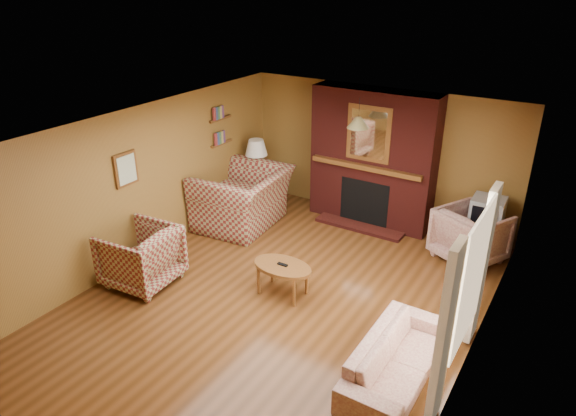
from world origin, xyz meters
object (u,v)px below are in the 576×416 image
Objects in this scene: floral_armchair at (470,235)px; fireplace at (372,159)px; plaid_loveseat at (243,198)px; plaid_armchair at (141,256)px; coffee_table at (283,269)px; floral_sofa at (397,359)px; side_table at (257,190)px; crt_tv at (487,212)px; table_lamp at (256,155)px; tv_stand at (482,239)px.

fireplace is at bearing 13.11° from floral_armchair.
plaid_loveseat reaches higher than plaid_armchair.
plaid_loveseat is at bearing 140.14° from coffee_table.
coffee_table is at bearing 69.86° from floral_sofa.
side_table is 1.28× the size of crt_tv.
coffee_table is (-1.97, -2.36, -0.02)m from floral_armchair.
plaid_loveseat is at bearing -163.62° from crt_tv.
plaid_loveseat is 3.12× the size of crt_tv.
fireplace is 2.50× the size of plaid_armchair.
coffee_table is 3.40m from crt_tv.
fireplace is 3.46× the size of table_lamp.
table_lamp is (-0.25, 0.80, 0.52)m from plaid_loveseat.
crt_tv reaches higher than floral_sofa.
coffee_table is (-1.96, 0.73, 0.15)m from floral_sofa.
floral_armchair reaches higher than side_table.
plaid_armchair reaches higher than floral_sofa.
crt_tv is (0.15, 3.37, 0.49)m from floral_sofa.
table_lamp reaches higher than plaid_loveseat.
crt_tv reaches higher than side_table.
plaid_loveseat is (-1.85, -1.34, -0.67)m from fireplace.
side_table is at bearing -173.28° from tv_stand.
plaid_armchair is 1.38× the size of table_lamp.
coffee_table is 3.39m from tv_stand.
coffee_table is 1.73× the size of crt_tv.
fireplace is 2.11m from floral_armchair.
table_lamp reaches higher than crt_tv.
plaid_armchair is (-1.95, -3.66, -0.75)m from fireplace.
floral_sofa is (3.75, -2.22, -0.25)m from plaid_loveseat.
fireplace reaches higher than tv_stand.
tv_stand is at bearing -2.30° from floral_sofa.
floral_sofa is 2.10m from coffee_table.
plaid_loveseat is 1.63× the size of plaid_armchair.
coffee_table is 1.36× the size of side_table.
crt_tv is at bearing 101.10° from plaid_loveseat.
floral_armchair is 0.35m from tv_stand.
plaid_armchair is 2.06m from coffee_table.
table_lamp is 4.17m from crt_tv.
side_table is 0.71m from table_lamp.
floral_armchair is 4.01m from side_table.
side_table reaches higher than floral_sofa.
coffee_table is 1.25× the size of table_lamp.
crt_tv is (0.14, 0.28, 0.33)m from floral_armchair.
plaid_armchair is at bearing -87.25° from table_lamp.
side_table is 0.92× the size of table_lamp.
plaid_armchair is 3.13m from side_table.
floral_armchair is at bearing 0.95° from table_lamp.
floral_sofa is (3.85, 0.10, -0.18)m from plaid_armchair.
coffee_table is at bearing -91.24° from fireplace.
plaid_armchair reaches higher than tv_stand.
fireplace reaches higher than floral_sofa.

